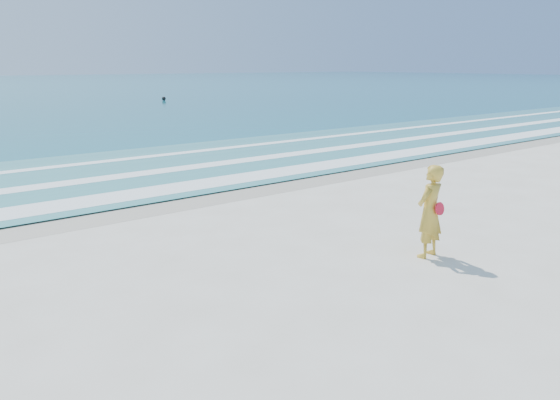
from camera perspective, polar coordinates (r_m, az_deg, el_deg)
ground at (r=9.31m, az=13.29°, el=-11.17°), size 400.00×400.00×0.00m
wet_sand at (r=16.13m, az=-12.41°, el=-0.31°), size 400.00×2.40×0.00m
shallow at (r=20.64m, az=-18.54°, el=2.52°), size 400.00×10.00×0.01m
foam_near at (r=17.27m, az=-14.32°, el=0.70°), size 400.00×1.40×0.01m
foam_mid at (r=19.90m, az=-17.75°, el=2.20°), size 400.00×0.90×0.01m
foam_far at (r=22.98m, az=-20.69°, el=3.48°), size 400.00×0.60×0.01m
buoy at (r=61.23m, az=-12.05°, el=10.32°), size 0.43×0.43×0.43m
woman at (r=11.58m, az=15.37°, el=-1.16°), size 0.77×0.56×1.94m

